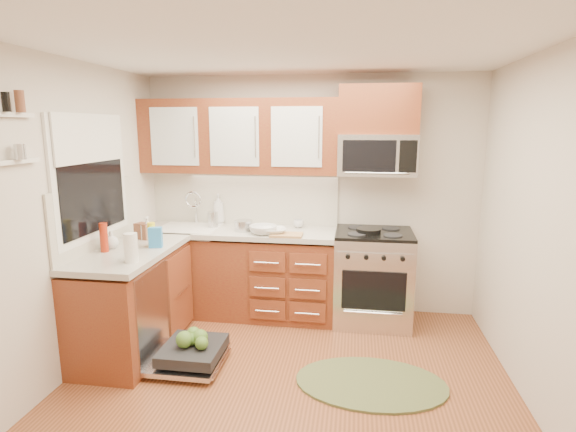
% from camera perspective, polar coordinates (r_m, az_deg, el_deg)
% --- Properties ---
extents(floor, '(3.50, 3.50, 0.00)m').
position_cam_1_polar(floor, '(3.62, -0.48, -21.80)').
color(floor, brown).
rests_on(floor, ground).
extents(ceiling, '(3.50, 3.50, 0.00)m').
position_cam_1_polar(ceiling, '(3.07, -0.57, 21.12)').
color(ceiling, white).
rests_on(ceiling, ground).
extents(wall_back, '(3.50, 0.04, 2.50)m').
position_cam_1_polar(wall_back, '(4.82, 2.80, 2.63)').
color(wall_back, beige).
rests_on(wall_back, ground).
extents(wall_front, '(3.50, 0.04, 2.50)m').
position_cam_1_polar(wall_front, '(1.52, -11.65, -17.53)').
color(wall_front, beige).
rests_on(wall_front, ground).
extents(wall_left, '(0.04, 3.50, 2.50)m').
position_cam_1_polar(wall_left, '(3.80, -27.54, -0.99)').
color(wall_left, beige).
rests_on(wall_left, ground).
extents(wall_right, '(0.04, 3.50, 2.50)m').
position_cam_1_polar(wall_right, '(3.33, 30.80, -2.92)').
color(wall_right, beige).
rests_on(wall_right, ground).
extents(base_cabinet_back, '(2.05, 0.60, 0.85)m').
position_cam_1_polar(base_cabinet_back, '(4.86, -6.28, -7.38)').
color(base_cabinet_back, maroon).
rests_on(base_cabinet_back, ground).
extents(base_cabinet_left, '(0.60, 1.25, 0.85)m').
position_cam_1_polar(base_cabinet_left, '(4.30, -19.08, -10.47)').
color(base_cabinet_left, maroon).
rests_on(base_cabinet_left, ground).
extents(countertop_back, '(2.07, 0.64, 0.05)m').
position_cam_1_polar(countertop_back, '(4.72, -6.43, -1.95)').
color(countertop_back, '#B6B2A6').
rests_on(countertop_back, base_cabinet_back).
extents(countertop_left, '(0.64, 1.27, 0.05)m').
position_cam_1_polar(countertop_left, '(4.15, -19.38, -4.38)').
color(countertop_left, '#B6B2A6').
rests_on(countertop_left, base_cabinet_left).
extents(backsplash_back, '(2.05, 0.02, 0.57)m').
position_cam_1_polar(backsplash_back, '(4.94, -5.63, 2.33)').
color(backsplash_back, beige).
rests_on(backsplash_back, ground).
extents(backsplash_left, '(0.02, 1.25, 0.57)m').
position_cam_1_polar(backsplash_left, '(4.23, -23.18, -0.05)').
color(backsplash_left, beige).
rests_on(backsplash_left, ground).
extents(upper_cabinets, '(2.05, 0.35, 0.75)m').
position_cam_1_polar(upper_cabinets, '(4.72, -6.27, 10.02)').
color(upper_cabinets, maroon).
rests_on(upper_cabinets, ground).
extents(cabinet_over_mw, '(0.76, 0.35, 0.47)m').
position_cam_1_polar(cabinet_over_mw, '(4.57, 11.41, 13.09)').
color(cabinet_over_mw, maroon).
rests_on(cabinet_over_mw, ground).
extents(range, '(0.76, 0.64, 0.95)m').
position_cam_1_polar(range, '(4.67, 10.69, -7.63)').
color(range, silver).
rests_on(range, ground).
extents(microwave, '(0.76, 0.38, 0.40)m').
position_cam_1_polar(microwave, '(4.55, 11.21, 7.62)').
color(microwave, silver).
rests_on(microwave, ground).
extents(sink, '(0.62, 0.50, 0.26)m').
position_cam_1_polar(sink, '(4.88, -12.43, -2.90)').
color(sink, white).
rests_on(sink, ground).
extents(dishwasher, '(0.70, 0.60, 0.20)m').
position_cam_1_polar(dishwasher, '(4.02, -12.51, -16.80)').
color(dishwasher, silver).
rests_on(dishwasher, ground).
extents(window, '(0.03, 1.05, 1.05)m').
position_cam_1_polar(window, '(4.16, -23.73, 4.48)').
color(window, white).
rests_on(window, ground).
extents(window_blind, '(0.02, 0.96, 0.40)m').
position_cam_1_polar(window_blind, '(4.12, -23.80, 9.03)').
color(window_blind, white).
rests_on(window_blind, ground).
extents(shelf_upper, '(0.04, 0.40, 0.03)m').
position_cam_1_polar(shelf_upper, '(3.44, -31.82, 10.88)').
color(shelf_upper, white).
rests_on(shelf_upper, ground).
extents(shelf_lower, '(0.04, 0.40, 0.03)m').
position_cam_1_polar(shelf_lower, '(3.45, -31.30, 5.92)').
color(shelf_lower, white).
rests_on(shelf_lower, ground).
extents(rug, '(1.38, 1.14, 0.02)m').
position_cam_1_polar(rug, '(3.79, 10.48, -20.13)').
color(rug, brown).
rests_on(rug, ground).
extents(skillet, '(0.29, 0.29, 0.05)m').
position_cam_1_polar(skillet, '(4.47, 10.21, -1.84)').
color(skillet, black).
rests_on(skillet, range).
extents(stock_pot, '(0.20, 0.20, 0.11)m').
position_cam_1_polar(stock_pot, '(4.61, -5.67, -1.23)').
color(stock_pot, silver).
rests_on(stock_pot, countertop_back).
extents(cutting_board, '(0.31, 0.20, 0.02)m').
position_cam_1_polar(cutting_board, '(4.39, -0.20, -2.40)').
color(cutting_board, tan).
rests_on(cutting_board, countertop_back).
extents(canister, '(0.11, 0.11, 0.17)m').
position_cam_1_polar(canister, '(4.80, -9.52, -0.45)').
color(canister, silver).
rests_on(canister, countertop_back).
extents(paper_towel_roll, '(0.13, 0.13, 0.23)m').
position_cam_1_polar(paper_towel_roll, '(3.74, -19.32, -3.82)').
color(paper_towel_roll, white).
rests_on(paper_towel_roll, countertop_left).
extents(mustard_bottle, '(0.09, 0.09, 0.21)m').
position_cam_1_polar(mustard_bottle, '(4.19, -16.93, -2.23)').
color(mustard_bottle, yellow).
rests_on(mustard_bottle, countertop_left).
extents(red_bottle, '(0.08, 0.08, 0.25)m').
position_cam_1_polar(red_bottle, '(4.12, -22.34, -2.54)').
color(red_bottle, '#A5250D').
rests_on(red_bottle, countertop_left).
extents(wooden_box, '(0.17, 0.15, 0.15)m').
position_cam_1_polar(wooden_box, '(4.49, -17.86, -1.82)').
color(wooden_box, brown).
rests_on(wooden_box, countertop_left).
extents(blue_carton, '(0.13, 0.09, 0.18)m').
position_cam_1_polar(blue_carton, '(4.13, -16.47, -2.62)').
color(blue_carton, '#2A7DC7').
rests_on(blue_carton, countertop_left).
extents(bowl_a, '(0.30, 0.30, 0.06)m').
position_cam_1_polar(bowl_a, '(4.45, -1.89, -1.94)').
color(bowl_a, '#999999').
rests_on(bowl_a, countertop_back).
extents(bowl_b, '(0.34, 0.34, 0.09)m').
position_cam_1_polar(bowl_b, '(4.46, -3.17, -1.77)').
color(bowl_b, '#999999').
rests_on(bowl_b, countertop_back).
extents(cup, '(0.13, 0.13, 0.08)m').
position_cam_1_polar(cup, '(4.74, 1.35, -0.98)').
color(cup, '#999999').
rests_on(cup, countertop_back).
extents(soap_bottle_a, '(0.15, 0.15, 0.33)m').
position_cam_1_polar(soap_bottle_a, '(4.98, -8.82, 0.91)').
color(soap_bottle_a, '#999999').
rests_on(soap_bottle_a, countertop_back).
extents(soap_bottle_b, '(0.10, 0.10, 0.21)m').
position_cam_1_polar(soap_bottle_b, '(4.45, -17.39, -1.46)').
color(soap_bottle_b, '#999999').
rests_on(soap_bottle_b, countertop_left).
extents(soap_bottle_c, '(0.16, 0.16, 0.16)m').
position_cam_1_polar(soap_bottle_c, '(4.22, -21.53, -2.81)').
color(soap_bottle_c, '#999999').
rests_on(soap_bottle_c, countertop_left).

